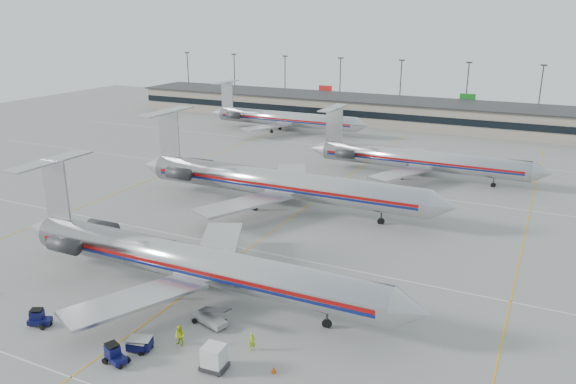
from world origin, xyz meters
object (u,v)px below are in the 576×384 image
Objects in this scene: jet_second_row at (276,182)px; uld_container at (214,358)px; jet_foreground at (189,261)px; tug_center at (114,355)px; belt_loader at (210,318)px.

jet_second_row reaches higher than uld_container.
tug_center is at bearing -83.42° from jet_foreground.
jet_foreground is 0.93× the size of jet_second_row.
uld_container is (9.26, -9.85, -2.48)m from jet_foreground.
jet_foreground is at bearing 157.84° from belt_loader.
jet_second_row is 40.93m from tug_center.
uld_container is at bearing -37.21° from belt_loader.
tug_center is (5.82, -40.40, -3.02)m from jet_second_row.
jet_second_row reaches higher than tug_center.
tug_center is 0.53× the size of belt_loader.
uld_container is at bearing -70.08° from jet_second_row.
jet_second_row is 21.18× the size of tug_center.
jet_foreground is at bearing -81.07° from jet_second_row.
jet_second_row is at bearing 120.08° from tug_center.
jet_second_row is 33.46m from belt_loader.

